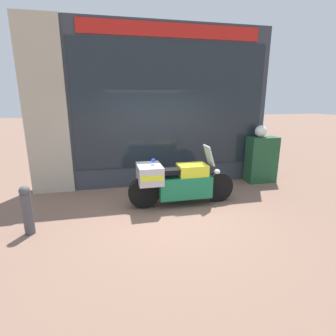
{
  "coord_description": "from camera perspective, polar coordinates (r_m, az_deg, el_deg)",
  "views": [
    {
      "loc": [
        -1.13,
        -4.89,
        2.29
      ],
      "look_at": [
        0.13,
        0.87,
        0.72
      ],
      "focal_mm": 28.0,
      "sensor_mm": 36.0,
      "label": 1
    }
  ],
  "objects": [
    {
      "name": "white_helmet",
      "position": [
        7.61,
        19.57,
        7.57
      ],
      "size": [
        0.32,
        0.32,
        0.32
      ],
      "primitive_type": "sphere",
      "color": "white",
      "rests_on": "utility_cabinet"
    },
    {
      "name": "window_display",
      "position": [
        7.32,
        0.22,
        0.73
      ],
      "size": [
        4.73,
        0.3,
        2.09
      ],
      "color": "slate",
      "rests_on": "ground"
    },
    {
      "name": "shop_building",
      "position": [
        6.93,
        -6.8,
        12.87
      ],
      "size": [
        6.17,
        0.55,
        4.09
      ],
      "color": "#333842",
      "rests_on": "ground"
    },
    {
      "name": "paramedic_motorcycle",
      "position": [
        5.7,
        1.78,
        -2.86
      ],
      "size": [
        2.37,
        0.72,
        1.3
      ],
      "rotation": [
        0.0,
        0.0,
        0.01
      ],
      "color": "black",
      "rests_on": "ground"
    },
    {
      "name": "street_bollard",
      "position": [
        5.13,
        -28.34,
        -7.9
      ],
      "size": [
        0.18,
        0.18,
        0.88
      ],
      "color": "#47474C",
      "rests_on": "ground"
    },
    {
      "name": "ground_plane",
      "position": [
        5.52,
        0.59,
        -9.58
      ],
      "size": [
        60.0,
        60.0,
        0.0
      ],
      "primitive_type": "plane",
      "color": "#7A5B4C"
    },
    {
      "name": "utility_cabinet",
      "position": [
        7.76,
        19.63,
        1.73
      ],
      "size": [
        0.8,
        0.44,
        1.27
      ],
      "primitive_type": "cube",
      "color": "#1E4C2D",
      "rests_on": "ground"
    }
  ]
}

